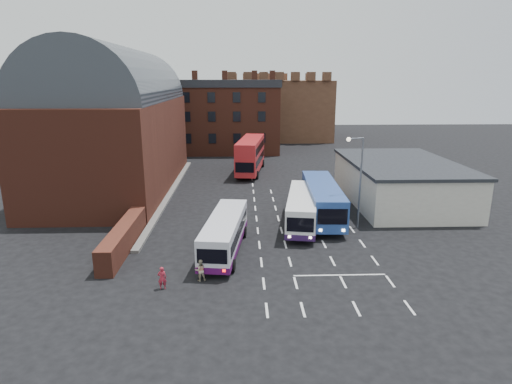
{
  "coord_description": "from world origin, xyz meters",
  "views": [
    {
      "loc": [
        -1.33,
        -28.31,
        12.4
      ],
      "look_at": [
        0.0,
        10.0,
        2.2
      ],
      "focal_mm": 30.0,
      "sensor_mm": 36.0,
      "label": 1
    }
  ],
  "objects_px": {
    "bus_white_outbound": "(225,231)",
    "bus_blue": "(322,198)",
    "pedestrian_red": "(162,278)",
    "pedestrian_beige": "(200,270)",
    "bus_red_double": "(250,155)",
    "street_lamp": "(358,174)",
    "bus_white_inbound": "(302,207)"
  },
  "relations": [
    {
      "from": "bus_white_outbound",
      "to": "bus_red_double",
      "type": "distance_m",
      "value": 27.4
    },
    {
      "from": "bus_white_inbound",
      "to": "bus_red_double",
      "type": "relative_size",
      "value": 0.89
    },
    {
      "from": "bus_blue",
      "to": "street_lamp",
      "type": "relative_size",
      "value": 1.5
    },
    {
      "from": "pedestrian_beige",
      "to": "bus_white_inbound",
      "type": "bearing_deg",
      "value": -139.0
    },
    {
      "from": "street_lamp",
      "to": "pedestrian_beige",
      "type": "relative_size",
      "value": 5.47
    },
    {
      "from": "bus_white_outbound",
      "to": "pedestrian_beige",
      "type": "height_order",
      "value": "bus_white_outbound"
    },
    {
      "from": "bus_red_double",
      "to": "bus_blue",
      "type": "bearing_deg",
      "value": 115.58
    },
    {
      "from": "bus_white_outbound",
      "to": "street_lamp",
      "type": "xyz_separation_m",
      "value": [
        10.95,
        4.72,
        3.18
      ]
    },
    {
      "from": "bus_white_outbound",
      "to": "bus_white_inbound",
      "type": "distance_m",
      "value": 8.66
    },
    {
      "from": "bus_white_inbound",
      "to": "bus_blue",
      "type": "relative_size",
      "value": 0.89
    },
    {
      "from": "bus_blue",
      "to": "bus_red_double",
      "type": "distance_m",
      "value": 20.6
    },
    {
      "from": "bus_red_double",
      "to": "pedestrian_red",
      "type": "xyz_separation_m",
      "value": [
        -6.09,
        -33.0,
        -1.72
      ]
    },
    {
      "from": "pedestrian_beige",
      "to": "bus_blue",
      "type": "bearing_deg",
      "value": -140.98
    },
    {
      "from": "bus_white_inbound",
      "to": "street_lamp",
      "type": "bearing_deg",
      "value": 176.95
    },
    {
      "from": "street_lamp",
      "to": "bus_red_double",
      "type": "bearing_deg",
      "value": 110.53
    },
    {
      "from": "bus_blue",
      "to": "pedestrian_red",
      "type": "xyz_separation_m",
      "value": [
        -12.2,
        -13.33,
        -1.15
      ]
    },
    {
      "from": "bus_red_double",
      "to": "pedestrian_red",
      "type": "relative_size",
      "value": 8.14
    },
    {
      "from": "bus_white_inbound",
      "to": "pedestrian_red",
      "type": "bearing_deg",
      "value": 58.18
    },
    {
      "from": "pedestrian_red",
      "to": "pedestrian_beige",
      "type": "xyz_separation_m",
      "value": [
        2.21,
        1.03,
        -0.01
      ]
    },
    {
      "from": "street_lamp",
      "to": "bus_white_outbound",
      "type": "bearing_deg",
      "value": -156.66
    },
    {
      "from": "pedestrian_red",
      "to": "bus_white_outbound",
      "type": "bearing_deg",
      "value": -130.01
    },
    {
      "from": "bus_red_double",
      "to": "bus_white_inbound",
      "type": "bearing_deg",
      "value": 108.85
    },
    {
      "from": "bus_white_outbound",
      "to": "bus_blue",
      "type": "bearing_deg",
      "value": 48.73
    },
    {
      "from": "bus_blue",
      "to": "pedestrian_red",
      "type": "relative_size",
      "value": 8.12
    },
    {
      "from": "pedestrian_beige",
      "to": "bus_red_double",
      "type": "bearing_deg",
      "value": -108.83
    },
    {
      "from": "street_lamp",
      "to": "pedestrian_beige",
      "type": "xyz_separation_m",
      "value": [
        -12.32,
        -9.42,
        -4.01
      ]
    },
    {
      "from": "bus_white_inbound",
      "to": "pedestrian_red",
      "type": "height_order",
      "value": "bus_white_inbound"
    },
    {
      "from": "bus_white_inbound",
      "to": "pedestrian_beige",
      "type": "xyz_separation_m",
      "value": [
        -7.88,
        -10.42,
        -0.93
      ]
    },
    {
      "from": "bus_white_outbound",
      "to": "pedestrian_red",
      "type": "height_order",
      "value": "bus_white_outbound"
    },
    {
      "from": "bus_white_outbound",
      "to": "street_lamp",
      "type": "bearing_deg",
      "value": 30.64
    },
    {
      "from": "street_lamp",
      "to": "pedestrian_red",
      "type": "relative_size",
      "value": 5.43
    },
    {
      "from": "bus_blue",
      "to": "bus_red_double",
      "type": "xyz_separation_m",
      "value": [
        -6.11,
        19.67,
        0.58
      ]
    }
  ]
}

